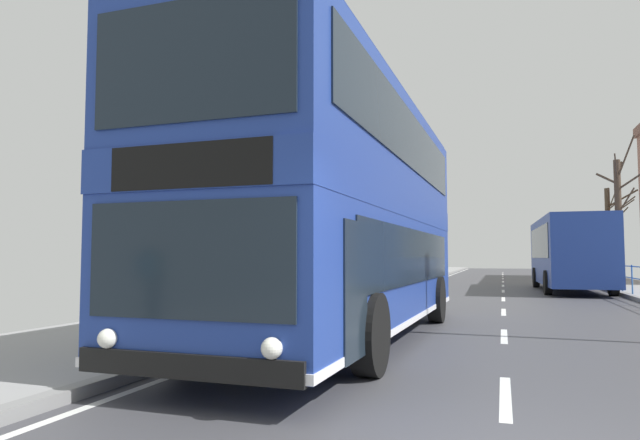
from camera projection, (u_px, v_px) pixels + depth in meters
The scene contains 4 objects.
double_decker_bus_main at pixel (342, 214), 10.23m from camera, with size 2.95×10.38×4.33m.
background_bus_far_lane at pixel (569, 252), 24.37m from camera, with size 2.75×9.40×3.11m.
bare_tree_far_00 at pixel (619, 216), 26.86m from camera, with size 2.14×3.31×7.02m.
bare_tree_far_01 at pixel (610, 228), 36.30m from camera, with size 2.17×3.19×6.02m.
Camera 1 is at (0.00, -3.78, 1.49)m, focal length 31.48 mm.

